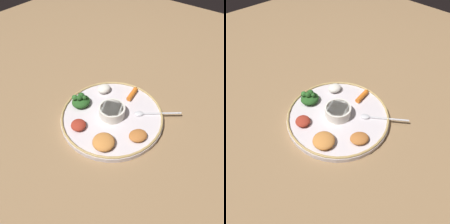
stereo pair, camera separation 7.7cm
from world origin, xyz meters
TOP-DOWN VIEW (x-y plane):
  - ground_plane at (0.00, 0.00)m, footprint 2.40×2.40m
  - platter at (0.00, 0.00)m, footprint 0.37×0.37m
  - platter_rim at (0.00, 0.00)m, footprint 0.37×0.37m
  - center_bowl at (0.00, 0.00)m, footprint 0.09×0.09m
  - spoon at (0.09, -0.11)m, footprint 0.12×0.14m
  - greens_pile at (-0.03, 0.13)m, footprint 0.07×0.07m
  - carrot_near_spoon at (0.13, 0.00)m, footprint 0.08×0.03m
  - mound_rice_white at (0.08, 0.11)m, footprint 0.06×0.05m
  - mound_chickpea at (-0.03, -0.13)m, footprint 0.08×0.08m
  - mound_beet at (-0.12, 0.05)m, footprint 0.07×0.07m
  - mound_squash at (-0.12, -0.06)m, footprint 0.09×0.09m

SIDE VIEW (x-z plane):
  - ground_plane at x=0.00m, z-range 0.00..0.00m
  - platter at x=0.00m, z-range 0.00..0.02m
  - platter_rim at x=0.00m, z-range 0.02..0.03m
  - spoon at x=0.09m, z-range 0.02..0.03m
  - carrot_near_spoon at x=0.13m, z-range 0.02..0.04m
  - mound_chickpea at x=-0.03m, z-range 0.02..0.04m
  - mound_beet at x=-0.12m, z-range 0.02..0.04m
  - mound_rice_white at x=0.08m, z-range 0.02..0.05m
  - mound_squash at x=-0.12m, z-range 0.02..0.05m
  - greens_pile at x=-0.03m, z-range 0.01..0.07m
  - center_bowl at x=0.00m, z-range 0.02..0.06m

